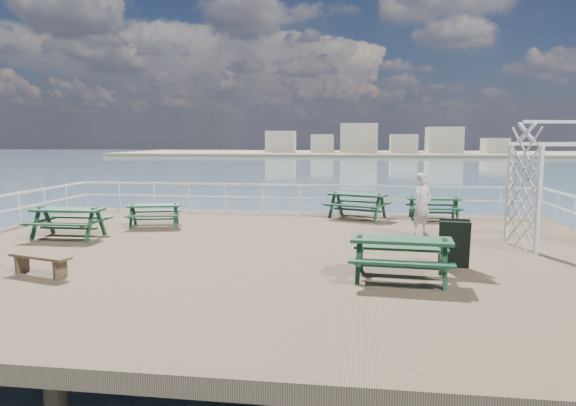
# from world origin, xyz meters

# --- Properties ---
(ground) EXTENTS (18.00, 14.00, 0.30)m
(ground) POSITION_xyz_m (0.00, 0.00, -0.15)
(ground) COLOR brown
(ground) RESTS_ON ground
(sea_backdrop) EXTENTS (300.00, 300.00, 9.20)m
(sea_backdrop) POSITION_xyz_m (12.54, 134.07, -0.51)
(sea_backdrop) COLOR #435971
(sea_backdrop) RESTS_ON ground
(railing) EXTENTS (17.77, 13.76, 1.10)m
(railing) POSITION_xyz_m (-0.07, 2.57, 0.87)
(railing) COLOR white
(railing) RESTS_ON ground
(picnic_table_a) EXTENTS (1.93, 1.70, 0.81)m
(picnic_table_a) POSITION_xyz_m (-4.33, 3.09, 0.51)
(picnic_table_a) COLOR #163D20
(picnic_table_a) RESTS_ON ground
(picnic_table_b) EXTENTS (2.47, 2.24, 0.98)m
(picnic_table_b) POSITION_xyz_m (2.21, 5.80, 0.63)
(picnic_table_b) COLOR #163D20
(picnic_table_b) RESTS_ON ground
(picnic_table_c) EXTENTS (1.80, 1.45, 0.88)m
(picnic_table_c) POSITION_xyz_m (4.86, 5.77, 0.56)
(picnic_table_c) COLOR #163D20
(picnic_table_c) RESTS_ON ground
(picnic_table_d) EXTENTS (1.98, 1.61, 0.95)m
(picnic_table_d) POSITION_xyz_m (-6.04, 0.93, 0.61)
(picnic_table_d) COLOR #163D20
(picnic_table_d) RESTS_ON ground
(picnic_table_e) EXTENTS (2.10, 1.74, 0.97)m
(picnic_table_e) POSITION_xyz_m (3.11, -2.30, 0.62)
(picnic_table_e) COLOR #163D20
(picnic_table_e) RESTS_ON ground
(flat_bench_far) EXTENTS (1.51, 0.74, 0.42)m
(flat_bench_far) POSITION_xyz_m (-4.33, -2.98, 0.32)
(flat_bench_far) COLOR brown
(flat_bench_far) RESTS_ON ground
(trellis_arbor) EXTENTS (2.94, 2.08, 3.30)m
(trellis_arbor) POSITION_xyz_m (7.60, 1.48, 1.47)
(trellis_arbor) COLOR white
(trellis_arbor) RESTS_ON ground
(sandwich_board) EXTENTS (0.72, 0.58, 1.08)m
(sandwich_board) POSITION_xyz_m (4.35, -1.14, 0.53)
(sandwich_board) COLOR black
(sandwich_board) RESTS_ON ground
(person) EXTENTS (0.80, 0.77, 1.85)m
(person) POSITION_xyz_m (4.09, 2.60, 0.92)
(person) COLOR silver
(person) RESTS_ON ground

